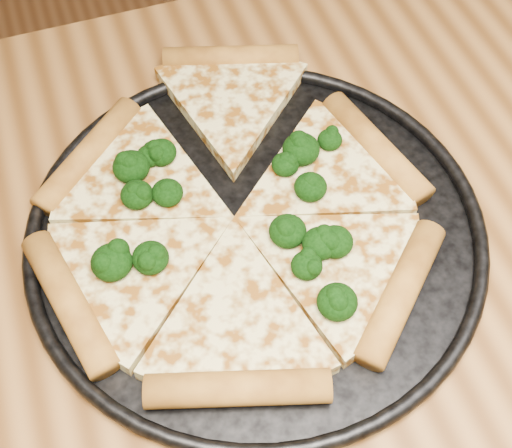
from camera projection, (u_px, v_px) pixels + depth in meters
name	position (u px, v px, depth m)	size (l,w,h in m)	color
dining_table	(392.00, 367.00, 0.64)	(1.20, 0.90, 0.75)	#905D2C
pizza_pan	(256.00, 229.00, 0.60)	(0.40, 0.40, 0.02)	black
pizza	(234.00, 211.00, 0.60)	(0.35, 0.40, 0.03)	#E1D38A
broccoli_florets	(235.00, 210.00, 0.59)	(0.24, 0.22, 0.03)	black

